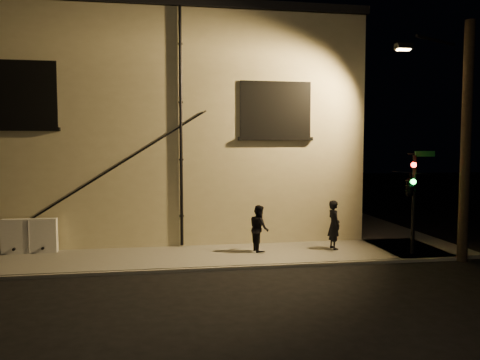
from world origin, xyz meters
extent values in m
plane|color=black|center=(0.00, 0.00, 0.00)|extent=(90.00, 90.00, 0.00)
cube|color=slate|center=(-3.00, 1.50, 0.06)|extent=(20.00, 3.00, 0.12)
cube|color=slate|center=(6.50, 8.00, 0.06)|extent=(3.00, 16.00, 0.12)
cube|color=beige|center=(-3.00, 9.00, 4.25)|extent=(16.00, 12.00, 8.50)
cube|color=black|center=(-3.00, 9.00, 8.65)|extent=(16.20, 12.20, 0.30)
cube|color=black|center=(-7.00, 2.98, 5.40)|extent=(2.20, 0.10, 2.20)
cube|color=black|center=(-7.00, 3.00, 5.40)|extent=(1.98, 0.05, 1.98)
cube|color=black|center=(1.60, 2.98, 5.00)|extent=(2.60, 0.10, 2.00)
cube|color=#A5B28C|center=(1.60, 3.00, 5.00)|extent=(2.38, 0.05, 1.78)
cylinder|color=black|center=(-1.80, 2.92, 4.31)|extent=(0.11, 0.11, 8.30)
cylinder|color=black|center=(-4.00, 2.95, 3.00)|extent=(5.96, 0.04, 3.75)
cylinder|color=black|center=(-3.88, 2.95, 3.06)|extent=(5.96, 0.04, 3.75)
cube|color=silver|center=(-6.84, 2.70, 0.69)|extent=(1.75, 0.29, 1.15)
imported|color=black|center=(3.37, 1.64, 0.97)|extent=(0.46, 0.65, 1.69)
imported|color=black|center=(0.76, 1.74, 0.91)|extent=(0.68, 0.83, 1.57)
cylinder|color=black|center=(5.68, 0.53, 1.75)|extent=(0.12, 0.12, 3.25)
imported|color=black|center=(5.46, 0.41, 2.44)|extent=(0.69, 2.00, 0.79)
sphere|color=#FF140C|center=(5.48, 0.23, 3.08)|extent=(0.17, 0.17, 0.17)
sphere|color=#14FF3F|center=(5.48, 0.23, 2.54)|extent=(0.17, 0.17, 0.17)
cube|color=#0C4C1E|center=(6.03, 0.53, 3.42)|extent=(0.70, 0.03, 0.18)
cylinder|color=black|center=(7.00, -0.18, 3.78)|extent=(0.32, 0.32, 7.57)
cylinder|color=black|center=(6.20, 0.37, 7.04)|extent=(1.92, 1.04, 0.10)
cube|color=black|center=(5.40, 0.92, 6.94)|extent=(0.55, 0.28, 0.18)
cube|color=#FFC672|center=(5.40, 0.92, 6.84)|extent=(0.42, 0.20, 0.04)
camera|label=1|loc=(-2.40, -13.59, 3.69)|focal=35.00mm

